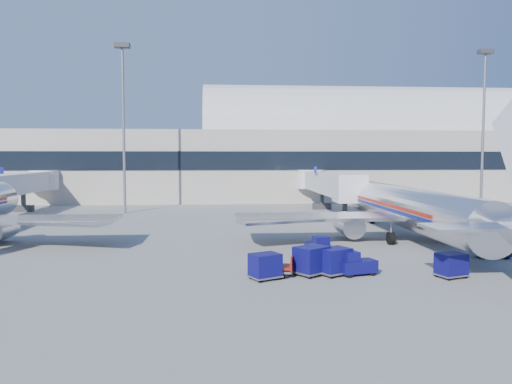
{
  "coord_description": "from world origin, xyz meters",
  "views": [
    {
      "loc": [
        -7.57,
        -38.17,
        7.56
      ],
      "look_at": [
        -4.12,
        6.0,
        4.46
      ],
      "focal_mm": 35.0,
      "sensor_mm": 36.0,
      "label": 1
    }
  ],
  "objects": [
    {
      "name": "ground",
      "position": [
        0.0,
        0.0,
        0.0
      ],
      "size": [
        260.0,
        260.0,
        0.0
      ],
      "primitive_type": "plane",
      "color": "gray",
      "rests_on": "ground"
    },
    {
      "name": "terminal",
      "position": [
        -13.6,
        55.96,
        7.52
      ],
      "size": [
        170.0,
        28.15,
        21.0
      ],
      "color": "#B2AA9E",
      "rests_on": "ground"
    },
    {
      "name": "airliner_main",
      "position": [
        10.0,
        4.51,
        2.93
      ],
      "size": [
        32.0,
        37.26,
        12.07
      ],
      "color": "silver",
      "rests_on": "ground"
    },
    {
      "name": "jetbridge_near",
      "position": [
        7.6,
        30.81,
        3.93
      ],
      "size": [
        4.4,
        27.5,
        6.25
      ],
      "color": "silver",
      "rests_on": "ground"
    },
    {
      "name": "jetbridge_mid",
      "position": [
        -34.4,
        30.81,
        3.93
      ],
      "size": [
        4.4,
        27.5,
        6.25
      ],
      "color": "silver",
      "rests_on": "ground"
    },
    {
      "name": "mast_west",
      "position": [
        -20.0,
        30.0,
        14.79
      ],
      "size": [
        2.0,
        1.2,
        22.6
      ],
      "color": "slate",
      "rests_on": "ground"
    },
    {
      "name": "mast_east",
      "position": [
        30.0,
        30.0,
        14.79
      ],
      "size": [
        2.0,
        1.2,
        22.6
      ],
      "color": "slate",
      "rests_on": "ground"
    },
    {
      "name": "tug_lead",
      "position": [
        1.27,
        -7.22,
        0.72
      ],
      "size": [
        2.64,
        1.79,
        1.57
      ],
      "rotation": [
        0.0,
        0.0,
        0.26
      ],
      "color": "#0B0A4D",
      "rests_on": "ground"
    },
    {
      "name": "tug_right",
      "position": [
        12.95,
        -2.59,
        0.71
      ],
      "size": [
        2.51,
        1.48,
        1.55
      ],
      "rotation": [
        0.0,
        0.0,
        -0.13
      ],
      "color": "#0B0A4D",
      "rests_on": "ground"
    },
    {
      "name": "tug_left",
      "position": [
        0.07,
        -1.21,
        0.75
      ],
      "size": [
        1.74,
        2.72,
        1.64
      ],
      "rotation": [
        0.0,
        0.0,
        1.77
      ],
      "color": "#0B0A4D",
      "rests_on": "ground"
    },
    {
      "name": "cart_train_a",
      "position": [
        -0.11,
        -7.15,
        0.94
      ],
      "size": [
        2.48,
        2.29,
        1.76
      ],
      "rotation": [
        0.0,
        0.0,
        0.5
      ],
      "color": "#0B0A4D",
      "rests_on": "ground"
    },
    {
      "name": "cart_train_b",
      "position": [
        -1.57,
        -7.02,
        0.99
      ],
      "size": [
        2.65,
        2.55,
        1.86
      ],
      "rotation": [
        0.0,
        0.0,
        0.64
      ],
      "color": "#0B0A4D",
      "rests_on": "ground"
    },
    {
      "name": "cart_train_c",
      "position": [
        -4.64,
        -7.91,
        0.86
      ],
      "size": [
        2.27,
        2.08,
        1.62
      ],
      "rotation": [
        0.0,
        0.0,
        0.47
      ],
      "color": "#0B0A4D",
      "rests_on": "ground"
    },
    {
      "name": "cart_solo_near",
      "position": [
        7.04,
        -8.37,
        0.83
      ],
      "size": [
        2.09,
        1.83,
        1.55
      ],
      "rotation": [
        0.0,
        0.0,
        0.33
      ],
      "color": "#0B0A4D",
      "rests_on": "ground"
    },
    {
      "name": "cart_open_red",
      "position": [
        -3.93,
        -6.96,
        0.46
      ],
      "size": [
        2.74,
        2.22,
        0.65
      ],
      "rotation": [
        0.0,
        0.0,
        -0.24
      ],
      "color": "slate",
      "rests_on": "ground"
    }
  ]
}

